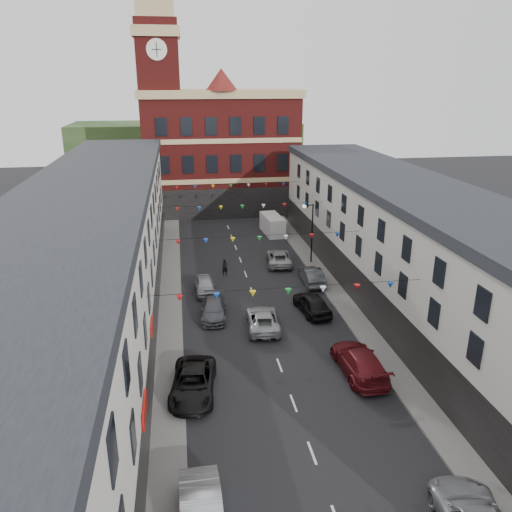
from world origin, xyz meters
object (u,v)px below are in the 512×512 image
car_left_c (193,383)px  car_right_e (312,276)px  white_van (272,225)px  car_left_e (205,285)px  street_lamp (310,225)px  car_left_d (214,309)px  car_right_f (279,258)px  pedestrian (225,267)px  car_right_d (312,303)px  moving_car (263,319)px  car_right_c (359,362)px

car_left_c → car_right_e: 18.68m
white_van → car_left_e: bearing=-123.4°
street_lamp → car_left_d: street_lamp is taller
street_lamp → car_right_f: (-2.95, 0.19, -3.22)m
car_left_e → street_lamp: bearing=26.9°
street_lamp → pedestrian: street_lamp is taller
car_left_c → pedestrian: (3.57, 18.17, 0.07)m
street_lamp → pedestrian: (-8.48, -2.04, -3.10)m
street_lamp → car_right_d: bearing=-103.2°
car_left_d → car_right_e: size_ratio=1.01×
car_right_f → car_left_c: bearing=72.4°
car_left_e → car_right_e: 9.53m
car_left_e → moving_car: 8.00m
moving_car → pedestrian: (-1.74, 10.73, 0.13)m
white_van → moving_car: bearing=-107.0°
car_left_c → car_right_c: 10.17m
car_left_e → car_right_f: (7.61, 5.94, 0.02)m
white_van → pedestrian: bearing=-123.2°
car_right_e → car_right_d: bearing=75.9°
car_left_d → pedestrian: bearing=84.1°
car_left_d → street_lamp: bearing=51.2°
car_right_f → street_lamp: bearing=-177.3°
street_lamp → car_right_d: 11.61m
white_van → car_left_d: bearing=-116.7°
car_left_c → car_left_e: bearing=91.2°
street_lamp → car_left_c: 23.74m
street_lamp → pedestrian: bearing=-166.5°
pedestrian → white_van: bearing=44.7°
car_right_d → white_van: bearing=-100.0°
street_lamp → pedestrian: size_ratio=3.72×
car_right_f → pedestrian: 5.96m
car_right_c → moving_car: (-4.85, 6.86, -0.15)m
car_left_c → car_left_e: (1.49, 14.46, -0.06)m
car_right_c → pedestrian: size_ratio=3.50×
car_left_e → white_van: bearing=59.8°
car_right_c → car_right_e: size_ratio=1.26×
street_lamp → car_right_e: size_ratio=1.34×
car_left_c → car_right_f: size_ratio=1.07×
car_right_c → car_right_f: bearing=-87.9°
car_right_e → white_van: white_van is taller
car_right_d → pedestrian: (-5.92, 8.85, 0.03)m
car_left_e → moving_car: moving_car is taller
car_left_c → white_van: size_ratio=1.08×
street_lamp → car_right_e: 6.10m
pedestrian → car_left_d: bearing=-118.1°
car_right_d → car_left_c: bearing=36.9°
car_left_e → car_right_c: car_right_c is taller
car_left_e → white_van: size_ratio=0.80×
car_right_c → car_right_d: (-0.67, 8.74, -0.04)m
car_left_c → car_right_d: car_right_d is taller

